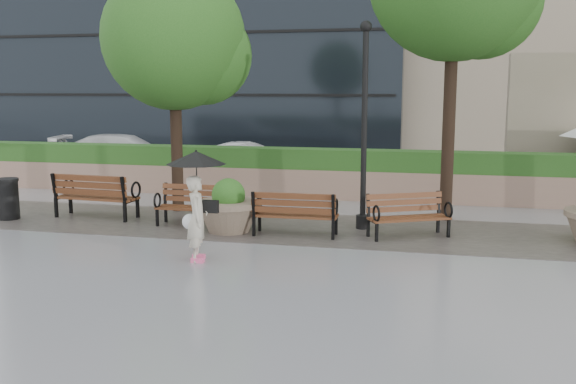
% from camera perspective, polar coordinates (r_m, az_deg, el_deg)
% --- Properties ---
extents(ground, '(100.00, 100.00, 0.00)m').
position_cam_1_polar(ground, '(10.97, -0.55, -6.59)').
color(ground, gray).
rests_on(ground, ground).
extents(cobble_strip, '(28.00, 3.20, 0.01)m').
position_cam_1_polar(cobble_strip, '(13.81, 2.40, -3.27)').
color(cobble_strip, '#383330').
rests_on(cobble_strip, ground).
extents(hedge_wall, '(24.00, 0.80, 1.35)m').
position_cam_1_polar(hedge_wall, '(17.59, 4.85, 1.58)').
color(hedge_wall, '#92715E').
rests_on(hedge_wall, ground).
extents(asphalt_street, '(40.00, 7.00, 0.00)m').
position_cam_1_polar(asphalt_street, '(21.61, 6.37, 1.20)').
color(asphalt_street, black).
rests_on(asphalt_street, ground).
extents(bench_0, '(1.99, 0.93, 1.04)m').
position_cam_1_polar(bench_0, '(15.55, -16.66, -1.10)').
color(bench_0, brown).
rests_on(bench_0, ground).
extents(bench_1, '(1.67, 0.67, 0.89)m').
position_cam_1_polar(bench_1, '(14.17, -8.26, -1.96)').
color(bench_1, brown).
rests_on(bench_1, ground).
extents(bench_2, '(1.73, 0.72, 0.92)m').
position_cam_1_polar(bench_2, '(13.11, 0.64, -2.74)').
color(bench_2, brown).
rests_on(bench_2, ground).
extents(bench_3, '(1.74, 1.32, 0.88)m').
position_cam_1_polar(bench_3, '(13.20, 10.64, -2.87)').
color(bench_3, brown).
rests_on(bench_3, ground).
extents(planter_left, '(1.36, 1.36, 1.14)m').
position_cam_1_polar(planter_left, '(13.48, -5.29, -1.70)').
color(planter_left, '#7F6B56').
rests_on(planter_left, ground).
extents(trash_bin, '(0.54, 0.54, 0.90)m').
position_cam_1_polar(trash_bin, '(16.07, -23.66, -0.66)').
color(trash_bin, black).
rests_on(trash_bin, ground).
extents(lamppost, '(0.28, 0.28, 4.36)m').
position_cam_1_polar(lamppost, '(13.61, 6.77, 4.68)').
color(lamppost, black).
rests_on(lamppost, ground).
extents(tree_0, '(3.49, 3.39, 5.85)m').
position_cam_1_polar(tree_0, '(15.83, -9.48, 12.92)').
color(tree_0, black).
rests_on(tree_0, ground).
extents(car_left, '(5.16, 3.07, 1.40)m').
position_cam_1_polar(car_left, '(23.20, -14.23, 3.26)').
color(car_left, silver).
rests_on(car_left, ground).
extents(car_right, '(3.72, 1.40, 1.21)m').
position_cam_1_polar(car_right, '(21.28, -3.58, 2.75)').
color(car_right, silver).
rests_on(car_right, ground).
extents(pedestrian, '(1.04, 1.04, 1.91)m').
position_cam_1_polar(pedestrian, '(11.20, -8.11, -0.24)').
color(pedestrian, beige).
rests_on(pedestrian, ground).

